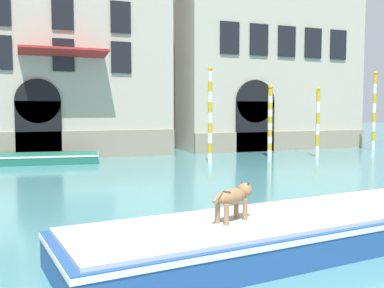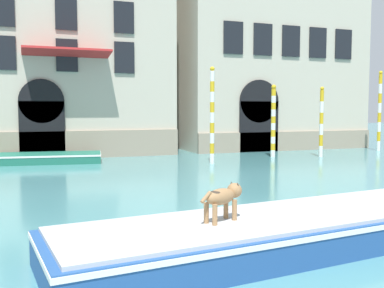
{
  "view_description": "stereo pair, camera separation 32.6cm",
  "coord_description": "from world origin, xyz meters",
  "px_view_note": "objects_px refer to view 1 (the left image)",
  "views": [
    {
      "loc": [
        -1.77,
        -1.33,
        2.42
      ],
      "look_at": [
        3.87,
        13.09,
        1.2
      ],
      "focal_mm": 42.0,
      "sensor_mm": 36.0,
      "label": 1
    },
    {
      "loc": [
        -1.47,
        -1.44,
        2.42
      ],
      "look_at": [
        3.87,
        13.09,
        1.2
      ],
      "focal_mm": 42.0,
      "sensor_mm": 36.0,
      "label": 2
    }
  ],
  "objects_px": {
    "mooring_pole_0": "(318,122)",
    "mooring_pole_1": "(270,121)",
    "boat_moored_near_palazzo": "(19,159)",
    "mooring_pole_3": "(374,111)",
    "boat_foreground": "(305,227)",
    "mooring_pole_2": "(210,115)",
    "dog_on_deck": "(234,197)"
  },
  "relations": [
    {
      "from": "boat_foreground",
      "to": "boat_moored_near_palazzo",
      "type": "distance_m",
      "value": 15.23
    },
    {
      "from": "mooring_pole_0",
      "to": "mooring_pole_2",
      "type": "distance_m",
      "value": 6.24
    },
    {
      "from": "mooring_pole_3",
      "to": "boat_moored_near_palazzo",
      "type": "bearing_deg",
      "value": 178.26
    },
    {
      "from": "mooring_pole_0",
      "to": "mooring_pole_1",
      "type": "distance_m",
      "value": 2.41
    },
    {
      "from": "mooring_pole_1",
      "to": "boat_moored_near_palazzo",
      "type": "bearing_deg",
      "value": 172.91
    },
    {
      "from": "mooring_pole_1",
      "to": "mooring_pole_2",
      "type": "height_order",
      "value": "mooring_pole_2"
    },
    {
      "from": "boat_foreground",
      "to": "mooring_pole_2",
      "type": "distance_m",
      "value": 12.11
    },
    {
      "from": "boat_moored_near_palazzo",
      "to": "mooring_pole_2",
      "type": "distance_m",
      "value": 8.64
    },
    {
      "from": "boat_foreground",
      "to": "mooring_pole_0",
      "type": "distance_m",
      "value": 15.46
    },
    {
      "from": "boat_moored_near_palazzo",
      "to": "mooring_pole_3",
      "type": "bearing_deg",
      "value": 6.1
    },
    {
      "from": "dog_on_deck",
      "to": "mooring_pole_2",
      "type": "relative_size",
      "value": 0.2
    },
    {
      "from": "boat_foreground",
      "to": "mooring_pole_2",
      "type": "bearing_deg",
      "value": 68.35
    },
    {
      "from": "boat_moored_near_palazzo",
      "to": "mooring_pole_0",
      "type": "relative_size",
      "value": 2.0
    },
    {
      "from": "dog_on_deck",
      "to": "boat_foreground",
      "type": "bearing_deg",
      "value": -19.93
    },
    {
      "from": "mooring_pole_2",
      "to": "dog_on_deck",
      "type": "bearing_deg",
      "value": -111.89
    },
    {
      "from": "boat_moored_near_palazzo",
      "to": "mooring_pole_1",
      "type": "distance_m",
      "value": 12.02
    },
    {
      "from": "mooring_pole_0",
      "to": "mooring_pole_1",
      "type": "height_order",
      "value": "mooring_pole_1"
    },
    {
      "from": "boat_foreground",
      "to": "mooring_pole_0",
      "type": "height_order",
      "value": "mooring_pole_0"
    },
    {
      "from": "boat_foreground",
      "to": "mooring_pole_3",
      "type": "distance_m",
      "value": 20.29
    },
    {
      "from": "mooring_pole_2",
      "to": "mooring_pole_0",
      "type": "bearing_deg",
      "value": 6.0
    },
    {
      "from": "boat_moored_near_palazzo",
      "to": "mooring_pole_0",
      "type": "distance_m",
      "value": 14.35
    },
    {
      "from": "dog_on_deck",
      "to": "mooring_pole_0",
      "type": "bearing_deg",
      "value": 24.31
    },
    {
      "from": "mooring_pole_1",
      "to": "mooring_pole_3",
      "type": "relative_size",
      "value": 0.79
    },
    {
      "from": "boat_foreground",
      "to": "mooring_pole_0",
      "type": "bearing_deg",
      "value": 46.23
    },
    {
      "from": "mooring_pole_2",
      "to": "mooring_pole_1",
      "type": "bearing_deg",
      "value": 20.72
    },
    {
      "from": "dog_on_deck",
      "to": "boat_moored_near_palazzo",
      "type": "distance_m",
      "value": 14.97
    },
    {
      "from": "mooring_pole_3",
      "to": "mooring_pole_1",
      "type": "bearing_deg",
      "value": -173.27
    },
    {
      "from": "boat_foreground",
      "to": "dog_on_deck",
      "type": "relative_size",
      "value": 10.37
    },
    {
      "from": "boat_foreground",
      "to": "mooring_pole_2",
      "type": "xyz_separation_m",
      "value": [
        3.21,
        11.53,
        1.82
      ]
    },
    {
      "from": "dog_on_deck",
      "to": "mooring_pole_1",
      "type": "bearing_deg",
      "value": 32.52
    },
    {
      "from": "boat_foreground",
      "to": "dog_on_deck",
      "type": "distance_m",
      "value": 1.62
    },
    {
      "from": "mooring_pole_1",
      "to": "mooring_pole_2",
      "type": "bearing_deg",
      "value": -159.28
    }
  ]
}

